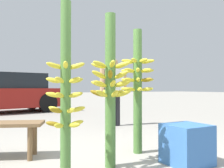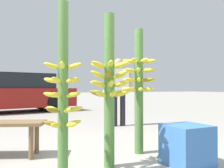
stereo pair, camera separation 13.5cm
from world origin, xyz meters
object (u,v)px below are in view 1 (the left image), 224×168
Objects in this scene: banana_stalk_left at (66,92)px; vendor_person at (113,86)px; banana_stalk_center at (110,86)px; parked_car at (4,93)px; produce_crate at (187,144)px; banana_stalk_right at (138,86)px.

vendor_person is at bearing 52.99° from banana_stalk_left.
banana_stalk_left is 1.00× the size of banana_stalk_center.
parked_car reaches higher than produce_crate.
parked_car is (0.15, 7.16, -0.16)m from banana_stalk_left.
banana_stalk_left is 7.16m from parked_car.
banana_stalk_right reaches higher than vendor_person.
vendor_person is at bearing -166.12° from parked_car.
banana_stalk_center is 3.74× the size of produce_crate.
produce_crate is (1.21, -7.36, -0.45)m from parked_car.
banana_stalk_center is at bearing 68.13° from vendor_person.
banana_stalk_right is 0.97m from produce_crate.
banana_stalk_center is 0.69m from banana_stalk_right.
banana_stalk_left reaches higher than banana_stalk_right.
banana_stalk_center is at bearing 174.50° from parked_car.
produce_crate is at bearing -22.59° from banana_stalk_center.
parked_car is at bearing 99.37° from produce_crate.
banana_stalk_right is 6.76m from parked_car.
parked_car is (-1.01, 6.68, -0.23)m from banana_stalk_right.
banana_stalk_left is 0.57m from banana_stalk_center.
vendor_person reaches higher than produce_crate.
vendor_person is 3.03m from produce_crate.
vendor_person is (2.02, 2.68, 0.07)m from banana_stalk_left.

